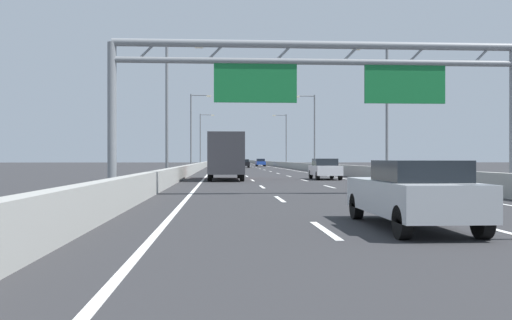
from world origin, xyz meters
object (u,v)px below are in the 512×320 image
at_px(streetlamp_left_mid, 170,102).
at_px(streetlamp_right_far, 313,128).
at_px(silver_car, 412,193).
at_px(box_truck, 226,155).
at_px(green_car, 223,163).
at_px(black_car, 244,163).
at_px(streetlamp_left_distant, 202,137).
at_px(sign_gantry, 320,78).
at_px(yellow_car, 224,162).
at_px(white_car, 325,169).
at_px(blue_car, 261,162).
at_px(streetlamp_right_distant, 285,137).
at_px(streetlamp_left_far, 193,127).
at_px(streetlamp_right_mid, 384,103).
at_px(red_car, 237,162).

distance_m(streetlamp_left_mid, streetlamp_right_far, 34.09).
bearing_deg(silver_car, box_truck, 97.80).
bearing_deg(streetlamp_right_far, green_car, 116.69).
bearing_deg(streetlamp_right_far, black_car, 107.48).
height_order(streetlamp_left_distant, silver_car, streetlamp_left_distant).
bearing_deg(sign_gantry, yellow_car, 91.87).
bearing_deg(white_car, blue_car, 89.75).
height_order(streetlamp_right_distant, silver_car, streetlamp_right_distant).
height_order(streetlamp_left_mid, white_car, streetlamp_left_mid).
relative_size(streetlamp_left_mid, streetlamp_left_far, 1.00).
bearing_deg(sign_gantry, silver_car, -89.88).
height_order(streetlamp_left_far, streetlamp_left_distant, same).
height_order(streetlamp_left_mid, green_car, streetlamp_left_mid).
distance_m(streetlamp_right_mid, streetlamp_right_far, 30.64).
bearing_deg(yellow_car, streetlamp_left_distant, -97.82).
bearing_deg(streetlamp_left_far, yellow_car, 86.13).
relative_size(white_car, black_car, 0.90).
bearing_deg(blue_car, green_car, -111.36).
xyz_separation_m(streetlamp_left_far, silver_car, (7.61, -57.58, -4.64)).
distance_m(red_car, black_car, 44.80).
bearing_deg(streetlamp_left_distant, streetlamp_left_far, -90.00).
bearing_deg(streetlamp_left_mid, white_car, 6.86).
height_order(streetlamp_right_mid, streetlamp_right_far, same).
xyz_separation_m(streetlamp_right_mid, silver_car, (-7.32, -26.94, -4.64)).
height_order(silver_car, green_car, green_car).
height_order(streetlamp_right_mid, streetlamp_right_distant, same).
relative_size(streetlamp_right_distant, blue_car, 2.14).
height_order(white_car, blue_car, white_car).
relative_size(streetlamp_left_distant, box_truck, 1.14).
distance_m(sign_gantry, streetlamp_right_distant, 77.53).
relative_size(red_car, white_car, 1.13).
distance_m(streetlamp_left_far, silver_car, 58.27).
bearing_deg(blue_car, black_car, -103.18).
distance_m(silver_car, yellow_car, 118.07).
bearing_deg(streetlamp_right_mid, streetlamp_left_mid, 180.00).
xyz_separation_m(streetlamp_right_far, streetlamp_right_distant, (0.00, 30.64, 0.00)).
bearing_deg(red_car, streetlamp_right_far, -83.82).
relative_size(silver_car, yellow_car, 1.07).
relative_size(streetlamp_left_mid, red_car, 2.04).
bearing_deg(black_car, green_car, -149.58).
bearing_deg(blue_car, streetlamp_right_far, -85.05).
relative_size(streetlamp_right_far, box_truck, 1.14).
xyz_separation_m(streetlamp_left_distant, box_truck, (3.82, -60.52, -3.64)).
distance_m(streetlamp_left_distant, blue_car, 16.55).
distance_m(streetlamp_right_far, black_car, 26.02).
relative_size(white_car, box_truck, 0.49).
bearing_deg(yellow_car, blue_car, -68.82).
bearing_deg(streetlamp_left_far, streetlamp_left_distant, 90.00).
relative_size(streetlamp_right_distant, black_car, 2.09).
bearing_deg(streetlamp_left_distant, streetlamp_right_mid, -76.31).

